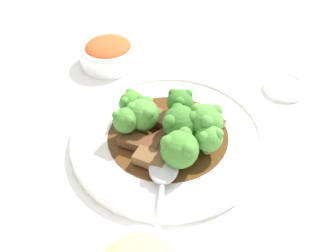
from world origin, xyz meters
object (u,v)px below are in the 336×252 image
(beef_strip_3, at_px, (139,143))
(broccoli_floret_0, at_px, (143,114))
(beef_strip_1, at_px, (200,121))
(broccoli_floret_3, at_px, (180,149))
(beef_strip_0, at_px, (151,159))
(broccoli_floret_6, at_px, (126,121))
(main_plate, at_px, (168,138))
(beef_strip_4, at_px, (164,122))
(broccoli_floret_5, at_px, (180,102))
(serving_spoon, at_px, (163,179))
(sauce_dish, at_px, (285,87))
(beef_strip_2, at_px, (161,144))
(broccoli_floret_2, at_px, (206,121))
(side_bowl_kimchi, at_px, (108,52))
(broccoli_floret_1, at_px, (132,103))
(broccoli_floret_7, at_px, (209,137))
(broccoli_floret_4, at_px, (181,123))

(beef_strip_3, xyz_separation_m, broccoli_floret_0, (-0.01, -0.03, 0.02))
(beef_strip_1, distance_m, broccoli_floret_3, 0.09)
(beef_strip_0, distance_m, broccoli_floret_6, 0.07)
(main_plate, height_order, broccoli_floret_3, broccoli_floret_3)
(main_plate, distance_m, beef_strip_3, 0.05)
(beef_strip_4, height_order, broccoli_floret_3, broccoli_floret_3)
(broccoli_floret_5, bearing_deg, serving_spoon, 73.77)
(broccoli_floret_5, bearing_deg, sauce_dish, -158.56)
(beef_strip_2, distance_m, broccoli_floret_0, 0.05)
(main_plate, distance_m, broccoli_floret_5, 0.06)
(beef_strip_1, relative_size, broccoli_floret_2, 1.33)
(broccoli_floret_0, bearing_deg, side_bowl_kimchi, -74.54)
(serving_spoon, bearing_deg, side_bowl_kimchi, -75.89)
(broccoli_floret_3, bearing_deg, broccoli_floret_6, -39.04)
(broccoli_floret_6, distance_m, side_bowl_kimchi, 0.23)
(main_plate, xyz_separation_m, sauce_dish, (-0.21, -0.11, -0.00))
(broccoli_floret_1, height_order, broccoli_floret_6, broccoli_floret_6)
(broccoli_floret_0, bearing_deg, beef_strip_2, 121.25)
(beef_strip_3, relative_size, broccoli_floret_7, 1.37)
(beef_strip_1, relative_size, broccoli_floret_3, 1.50)
(beef_strip_3, xyz_separation_m, side_bowl_kimchi, (0.05, -0.24, -0.00))
(broccoli_floret_3, bearing_deg, sauce_dish, -140.42)
(broccoli_floret_4, bearing_deg, broccoli_floret_5, -95.27)
(beef_strip_2, distance_m, beef_strip_3, 0.03)
(broccoli_floret_4, relative_size, sauce_dish, 0.78)
(broccoli_floret_0, bearing_deg, broccoli_floret_7, 148.80)
(main_plate, xyz_separation_m, beef_strip_4, (0.00, -0.02, 0.01))
(broccoli_floret_0, height_order, broccoli_floret_7, broccoli_floret_0)
(broccoli_floret_4, bearing_deg, broccoli_floret_3, 82.26)
(beef_strip_1, bearing_deg, main_plate, 19.79)
(beef_strip_2, relative_size, side_bowl_kimchi, 0.59)
(broccoli_floret_0, relative_size, broccoli_floret_6, 1.07)
(beef_strip_2, xyz_separation_m, broccoli_floret_3, (-0.02, 0.03, 0.02))
(beef_strip_4, xyz_separation_m, side_bowl_kimchi, (0.09, -0.20, -0.00))
(broccoli_floret_4, bearing_deg, sauce_dish, -148.24)
(beef_strip_2, xyz_separation_m, beef_strip_4, (-0.01, -0.05, -0.00))
(broccoli_floret_1, height_order, broccoli_floret_3, broccoli_floret_3)
(side_bowl_kimchi, height_order, sauce_dish, side_bowl_kimchi)
(beef_strip_0, relative_size, sauce_dish, 0.72)
(serving_spoon, height_order, side_bowl_kimchi, side_bowl_kimchi)
(main_plate, height_order, broccoli_floret_0, broccoli_floret_0)
(broccoli_floret_0, xyz_separation_m, broccoli_floret_7, (-0.09, 0.05, -0.00))
(broccoli_floret_2, bearing_deg, sauce_dish, -142.28)
(broccoli_floret_2, xyz_separation_m, sauce_dish, (-0.16, -0.13, -0.05))
(broccoli_floret_0, bearing_deg, broccoli_floret_1, -64.86)
(beef_strip_1, relative_size, broccoli_floret_5, 1.56)
(broccoli_floret_2, relative_size, broccoli_floret_3, 1.13)
(main_plate, bearing_deg, broccoli_floret_6, 1.74)
(beef_strip_3, bearing_deg, beef_strip_2, 171.91)
(broccoli_floret_7, bearing_deg, beef_strip_2, -12.70)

